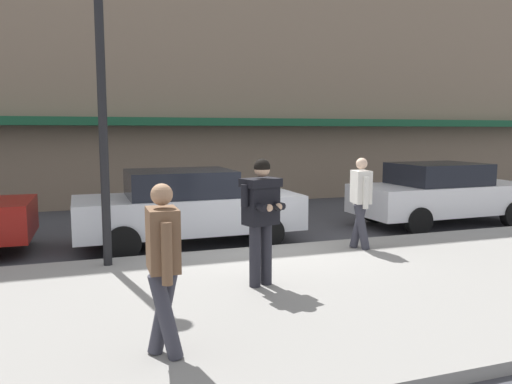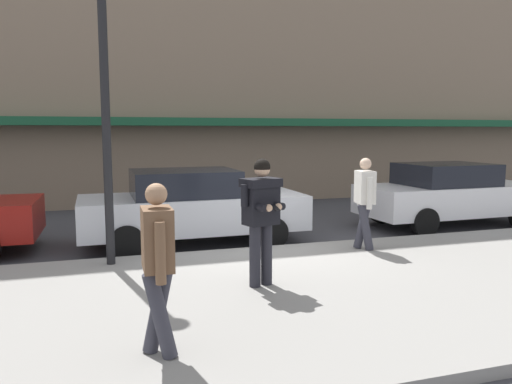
% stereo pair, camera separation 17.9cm
% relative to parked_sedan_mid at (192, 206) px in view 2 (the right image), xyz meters
% --- Properties ---
extents(ground_plane, '(80.00, 80.00, 0.00)m').
position_rel_parked_sedan_mid_xyz_m(ground_plane, '(1.13, -0.97, -0.79)').
color(ground_plane, '#3D3D42').
extents(sidewalk, '(32.00, 5.30, 0.14)m').
position_rel_parked_sedan_mid_xyz_m(sidewalk, '(2.13, -3.82, -0.72)').
color(sidewalk, gray).
rests_on(sidewalk, ground).
extents(curb_paint_line, '(28.00, 0.12, 0.01)m').
position_rel_parked_sedan_mid_xyz_m(curb_paint_line, '(2.13, -0.92, -0.79)').
color(curb_paint_line, silver).
rests_on(curb_paint_line, ground).
extents(storefront_facade, '(28.00, 4.70, 12.58)m').
position_rel_parked_sedan_mid_xyz_m(storefront_facade, '(2.13, 7.53, 5.49)').
color(storefront_facade, '#84705B').
rests_on(storefront_facade, ground).
extents(parked_sedan_mid, '(4.52, 1.97, 1.54)m').
position_rel_parked_sedan_mid_xyz_m(parked_sedan_mid, '(0.00, 0.00, 0.00)').
color(parked_sedan_mid, silver).
rests_on(parked_sedan_mid, ground).
extents(parked_sedan_far, '(4.55, 2.02, 1.54)m').
position_rel_parked_sedan_mid_xyz_m(parked_sedan_far, '(6.40, 0.13, 0.00)').
color(parked_sedan_far, silver).
rests_on(parked_sedan_far, ground).
extents(man_texting_on_phone, '(0.63, 0.64, 1.81)m').
position_rel_parked_sedan_mid_xyz_m(man_texting_on_phone, '(0.37, -3.47, 0.46)').
color(man_texting_on_phone, '#23232B').
rests_on(man_texting_on_phone, sidewalk).
extents(pedestrian_in_light_coat, '(0.38, 0.59, 1.70)m').
position_rel_parked_sedan_mid_xyz_m(pedestrian_in_light_coat, '(2.86, -1.95, 0.32)').
color(pedestrian_in_light_coat, '#33333D').
rests_on(pedestrian_in_light_coat, sidewalk).
extents(pedestrian_dark_coat, '(0.33, 0.60, 1.70)m').
position_rel_parked_sedan_mid_xyz_m(pedestrian_dark_coat, '(-1.26, -5.27, 0.32)').
color(pedestrian_dark_coat, '#33333D').
rests_on(pedestrian_dark_coat, sidewalk).
extents(street_lamp_post, '(0.36, 0.36, 4.88)m').
position_rel_parked_sedan_mid_xyz_m(street_lamp_post, '(-1.64, -1.62, 2.35)').
color(street_lamp_post, black).
rests_on(street_lamp_post, sidewalk).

